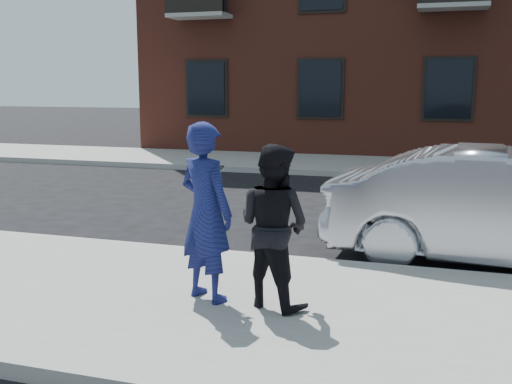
% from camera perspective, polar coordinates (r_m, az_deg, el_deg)
% --- Properties ---
extents(ground, '(100.00, 100.00, 0.00)m').
position_cam_1_polar(ground, '(6.09, 16.58, -12.61)').
color(ground, black).
rests_on(ground, ground).
extents(near_sidewalk, '(50.00, 3.50, 0.15)m').
position_cam_1_polar(near_sidewalk, '(5.83, 16.58, -12.86)').
color(near_sidewalk, gray).
rests_on(near_sidewalk, ground).
extents(near_curb, '(50.00, 0.10, 0.15)m').
position_cam_1_polar(near_curb, '(7.52, 16.79, -7.59)').
color(near_curb, '#999691').
rests_on(near_curb, ground).
extents(far_sidewalk, '(50.00, 3.50, 0.15)m').
position_cam_1_polar(far_sidewalk, '(17.03, 17.17, 2.16)').
color(far_sidewalk, gray).
rests_on(far_sidewalk, ground).
extents(far_curb, '(50.00, 0.10, 0.15)m').
position_cam_1_polar(far_curb, '(15.25, 17.14, 1.27)').
color(far_curb, '#999691').
rests_on(far_curb, ground).
extents(silver_sedan, '(4.68, 1.85, 1.51)m').
position_cam_1_polar(silver_sedan, '(8.25, 23.01, -1.53)').
color(silver_sedan, '#999BA3').
rests_on(silver_sedan, ground).
extents(man_hoodie, '(0.78, 0.67, 1.81)m').
position_cam_1_polar(man_hoodie, '(6.02, -4.80, -1.92)').
color(man_hoodie, navy).
rests_on(man_hoodie, near_sidewalk).
extents(man_peacoat, '(0.95, 0.85, 1.61)m').
position_cam_1_polar(man_peacoat, '(5.85, 1.68, -3.24)').
color(man_peacoat, black).
rests_on(man_peacoat, near_sidewalk).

